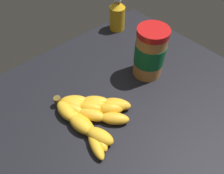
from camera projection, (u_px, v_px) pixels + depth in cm
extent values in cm
cube|color=black|center=(121.00, 108.00, 62.69)|extent=(81.68, 70.08, 3.91)
ellipsoid|color=gold|center=(66.00, 111.00, 57.47)|extent=(3.93, 7.65, 3.77)
ellipsoid|color=gold|center=(81.00, 125.00, 54.74)|extent=(4.97, 8.09, 3.77)
ellipsoid|color=gold|center=(100.00, 136.00, 52.57)|extent=(6.15, 8.41, 3.77)
ellipsoid|color=gold|center=(69.00, 111.00, 58.10)|extent=(3.96, 8.40, 2.82)
ellipsoid|color=gold|center=(84.00, 126.00, 55.08)|extent=(3.36, 8.25, 2.82)
ellipsoid|color=gold|center=(96.00, 145.00, 51.52)|extent=(4.96, 8.54, 2.82)
ellipsoid|color=gold|center=(69.00, 110.00, 58.30)|extent=(4.21, 7.98, 2.80)
ellipsoid|color=gold|center=(85.00, 123.00, 55.67)|extent=(3.04, 7.66, 2.80)
ellipsoid|color=gold|center=(98.00, 139.00, 52.61)|extent=(3.77, 7.88, 2.80)
ellipsoid|color=gold|center=(71.00, 108.00, 58.51)|extent=(5.88, 8.50, 3.29)
ellipsoid|color=gold|center=(92.00, 115.00, 56.99)|extent=(6.93, 8.40, 3.29)
ellipsoid|color=gold|center=(115.00, 119.00, 56.20)|extent=(7.73, 8.00, 3.29)
ellipsoid|color=gold|center=(72.00, 105.00, 58.99)|extent=(6.73, 7.81, 3.59)
ellipsoid|color=gold|center=(91.00, 108.00, 58.23)|extent=(7.25, 7.63, 3.59)
ellipsoid|color=gold|center=(111.00, 109.00, 58.00)|extent=(7.61, 7.28, 3.59)
ellipsoid|color=gold|center=(73.00, 103.00, 59.24)|extent=(7.39, 8.03, 3.64)
ellipsoid|color=gold|center=(93.00, 106.00, 58.75)|extent=(7.73, 7.81, 3.64)
ellipsoid|color=gold|center=(115.00, 106.00, 58.68)|extent=(7.98, 7.49, 3.64)
ellipsoid|color=gold|center=(74.00, 101.00, 59.97)|extent=(8.10, 7.56, 3.33)
ellipsoid|color=gold|center=(96.00, 102.00, 59.82)|extent=(7.72, 7.98, 3.33)
ellipsoid|color=gold|center=(118.00, 104.00, 59.17)|extent=(7.22, 8.28, 3.33)
cylinder|color=brown|center=(58.00, 101.00, 59.78)|extent=(2.00, 2.00, 3.00)
cylinder|color=#B27238|center=(149.00, 55.00, 64.17)|extent=(9.08, 9.08, 14.72)
cylinder|color=#0F592D|center=(150.00, 53.00, 63.61)|extent=(9.26, 9.26, 6.62)
cylinder|color=#B71414|center=(153.00, 32.00, 57.88)|extent=(9.25, 9.25, 1.82)
cylinder|color=gold|center=(117.00, 18.00, 82.54)|extent=(6.00, 6.00, 9.14)
cone|color=gold|center=(117.00, 4.00, 78.09)|extent=(6.00, 6.00, 2.59)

